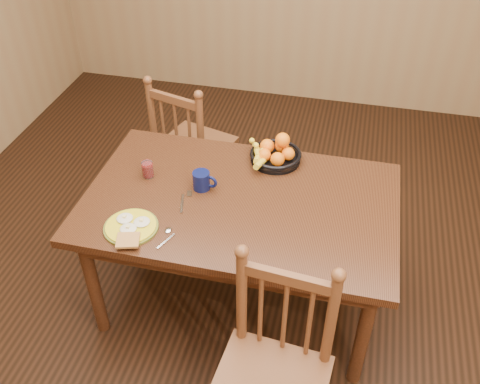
% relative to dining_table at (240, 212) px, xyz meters
% --- Properties ---
extents(room, '(4.52, 5.02, 2.72)m').
position_rel_dining_table_xyz_m(room, '(0.00, 0.00, 0.68)').
color(room, black).
rests_on(room, ground).
extents(dining_table, '(1.60, 1.00, 0.75)m').
position_rel_dining_table_xyz_m(dining_table, '(0.00, 0.00, 0.00)').
color(dining_table, black).
rests_on(dining_table, ground).
extents(chair_far, '(0.55, 0.54, 0.99)m').
position_rel_dining_table_xyz_m(chair_far, '(-0.52, 0.78, -0.18)').
color(chair_far, '#513118').
rests_on(chair_far, ground).
extents(chair_near, '(0.50, 0.48, 1.02)m').
position_rel_dining_table_xyz_m(chair_near, '(0.33, -0.80, -0.17)').
color(chair_near, '#513118').
rests_on(chair_near, ground).
extents(breakfast_plate, '(0.26, 0.30, 0.04)m').
position_rel_dining_table_xyz_m(breakfast_plate, '(-0.46, -0.33, 0.10)').
color(breakfast_plate, '#59601E').
rests_on(breakfast_plate, dining_table).
extents(fork, '(0.05, 0.18, 0.00)m').
position_rel_dining_table_xyz_m(fork, '(-0.27, -0.07, 0.09)').
color(fork, silver).
rests_on(fork, dining_table).
extents(spoon, '(0.06, 0.15, 0.01)m').
position_rel_dining_table_xyz_m(spoon, '(-0.28, -0.33, 0.09)').
color(spoon, silver).
rests_on(spoon, dining_table).
extents(coffee_mug, '(0.13, 0.09, 0.10)m').
position_rel_dining_table_xyz_m(coffee_mug, '(-0.21, 0.05, 0.14)').
color(coffee_mug, '#0A1039').
rests_on(coffee_mug, dining_table).
extents(juice_glass, '(0.06, 0.06, 0.09)m').
position_rel_dining_table_xyz_m(juice_glass, '(-0.53, 0.08, 0.13)').
color(juice_glass, silver).
rests_on(juice_glass, dining_table).
extents(fruit_bowl, '(0.32, 0.32, 0.17)m').
position_rel_dining_table_xyz_m(fruit_bowl, '(0.11, 0.38, 0.13)').
color(fruit_bowl, black).
rests_on(fruit_bowl, dining_table).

